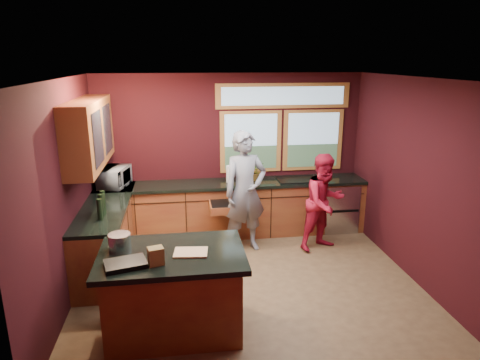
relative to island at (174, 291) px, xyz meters
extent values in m
plane|color=brown|center=(0.98, 0.92, -0.48)|extent=(4.50, 4.50, 0.00)
cube|color=black|center=(0.98, 2.92, 0.87)|extent=(4.50, 0.02, 2.70)
cube|color=black|center=(0.98, -1.08, 0.87)|extent=(4.50, 0.02, 2.70)
cube|color=black|center=(-1.27, 0.92, 0.87)|extent=(0.02, 4.00, 2.70)
cube|color=black|center=(3.23, 0.92, 0.87)|extent=(0.02, 4.00, 2.70)
cube|color=silver|center=(0.98, 0.92, 2.22)|extent=(4.50, 4.00, 0.02)
cube|color=#83A0B5|center=(1.33, 2.90, 1.07)|extent=(1.06, 0.02, 1.06)
cube|color=#83A0B5|center=(2.43, 2.90, 1.07)|extent=(1.06, 0.02, 1.06)
cube|color=#9D652D|center=(1.88, 2.90, 1.84)|extent=(2.30, 0.02, 0.42)
cube|color=maroon|center=(-1.09, 1.77, 1.47)|extent=(0.36, 1.80, 0.90)
cube|color=maroon|center=(0.98, 2.62, -0.04)|extent=(4.50, 0.60, 0.88)
cube|color=black|center=(0.98, 2.61, 0.43)|extent=(4.50, 0.64, 0.05)
cube|color=#B7B7BC|center=(2.83, 2.60, -0.05)|extent=(0.60, 0.58, 0.85)
cube|color=black|center=(2.08, 2.58, 0.43)|extent=(0.66, 0.46, 0.05)
cube|color=maroon|center=(-0.97, 1.77, -0.04)|extent=(0.60, 2.30, 0.88)
cube|color=black|center=(-0.96, 1.77, 0.43)|extent=(0.64, 2.30, 0.05)
cube|color=maroon|center=(0.00, 0.00, -0.04)|extent=(1.40, 0.90, 0.88)
cube|color=black|center=(0.00, 0.00, 0.44)|extent=(1.55, 1.05, 0.06)
imported|color=slate|center=(1.09, 1.97, 0.47)|extent=(0.79, 0.62, 1.90)
imported|color=#A31329|center=(2.33, 1.84, 0.29)|extent=(0.92, 0.83, 1.54)
imported|color=#999999|center=(-0.94, 2.62, 0.61)|extent=(0.51, 0.65, 0.32)
imported|color=#999999|center=(1.38, 2.67, 0.61)|extent=(0.29, 0.25, 0.32)
cylinder|color=white|center=(0.93, 2.62, 0.59)|extent=(0.12, 0.12, 0.28)
cube|color=tan|center=(0.20, -0.05, 0.48)|extent=(0.38, 0.29, 0.02)
cylinder|color=silver|center=(-0.55, 0.15, 0.56)|extent=(0.24, 0.24, 0.18)
cube|color=brown|center=(-0.15, -0.25, 0.56)|extent=(0.18, 0.15, 0.18)
cube|color=black|center=(-0.45, -0.25, 0.49)|extent=(0.46, 0.38, 0.05)
camera|label=1|loc=(0.13, -4.21, 2.46)|focal=32.00mm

